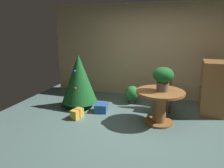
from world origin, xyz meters
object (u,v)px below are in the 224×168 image
object	(u,v)px
round_dining_table	(160,103)
wooden_chair_far	(164,88)
holiday_tree	(79,78)
potted_plant	(132,94)
gift_box_blue	(101,108)
wooden_cabinet	(213,88)
flower_vase	(163,77)
gift_box_gold	(77,114)

from	to	relation	value
round_dining_table	wooden_chair_far	xyz separation A→B (m)	(0.00, 0.83, 0.10)
holiday_tree	potted_plant	distance (m)	1.46
gift_box_blue	potted_plant	distance (m)	1.02
round_dining_table	holiday_tree	size ratio (longest dim) A/B	0.74
wooden_chair_far	wooden_cabinet	world-z (taller)	wooden_cabinet
flower_vase	wooden_cabinet	distance (m)	1.46
wooden_chair_far	wooden_cabinet	bearing A→B (deg)	5.78
round_dining_table	flower_vase	distance (m)	0.55
wooden_chair_far	gift_box_blue	world-z (taller)	wooden_chair_far
holiday_tree	gift_box_gold	size ratio (longest dim) A/B	4.27
wooden_chair_far	wooden_cabinet	size ratio (longest dim) A/B	0.81
gift_box_gold	potted_plant	xyz separation A→B (m)	(0.94, 1.35, 0.15)
holiday_tree	potted_plant	xyz separation A→B (m)	(1.20, 0.68, -0.48)
round_dining_table	gift_box_gold	bearing A→B (deg)	-169.61
wooden_chair_far	gift_box_blue	size ratio (longest dim) A/B	2.86
gift_box_blue	round_dining_table	bearing A→B (deg)	-7.90
wooden_chair_far	potted_plant	xyz separation A→B (m)	(-0.82, 0.20, -0.29)
wooden_chair_far	gift_box_gold	world-z (taller)	wooden_chair_far
holiday_tree	gift_box_gold	distance (m)	0.96
wooden_chair_far	potted_plant	size ratio (longest dim) A/B	2.12
gift_box_blue	gift_box_gold	world-z (taller)	gift_box_gold
holiday_tree	potted_plant	size ratio (longest dim) A/B	2.87
flower_vase	wooden_cabinet	xyz separation A→B (m)	(1.05, 0.93, -0.39)
round_dining_table	gift_box_gold	size ratio (longest dim) A/B	3.15
round_dining_table	wooden_chair_far	world-z (taller)	wooden_chair_far
gift_box_blue	gift_box_gold	distance (m)	0.64
flower_vase	gift_box_gold	distance (m)	2.03
holiday_tree	wooden_chair_far	bearing A→B (deg)	13.33
round_dining_table	wooden_chair_far	bearing A→B (deg)	90.00
gift_box_blue	wooden_chair_far	bearing A→B (deg)	24.94
wooden_chair_far	flower_vase	bearing A→B (deg)	-87.53
holiday_tree	gift_box_blue	world-z (taller)	holiday_tree
gift_box_gold	flower_vase	bearing A→B (deg)	10.59
flower_vase	gift_box_blue	xyz separation A→B (m)	(-1.41, 0.18, -0.91)
flower_vase	potted_plant	distance (m)	1.52
gift_box_blue	potted_plant	size ratio (longest dim) A/B	0.74
holiday_tree	gift_box_gold	bearing A→B (deg)	-68.82
round_dining_table	flower_vase	bearing A→B (deg)	20.25
round_dining_table	potted_plant	world-z (taller)	round_dining_table
flower_vase	wooden_chair_far	xyz separation A→B (m)	(-0.04, 0.82, -0.45)
wooden_chair_far	holiday_tree	world-z (taller)	holiday_tree
holiday_tree	gift_box_gold	xyz separation A→B (m)	(0.26, -0.68, -0.64)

